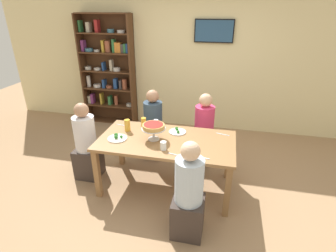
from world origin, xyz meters
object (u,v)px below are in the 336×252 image
(diner_head_west, at_px, (87,146))
(salad_plate_near_diner, at_px, (117,138))
(cutlery_fork_near, at_px, (223,134))
(television, at_px, (214,31))
(dining_table, at_px, (166,145))
(diner_far_left, at_px, (153,129))
(deep_dish_pizza_stand, at_px, (153,127))
(beer_glass_amber_short, at_px, (127,125))
(cutlery_fork_far, at_px, (202,157))
(beer_glass_amber_tall, at_px, (144,123))
(water_glass_clear_far, at_px, (156,124))
(diner_far_right, at_px, (204,134))
(bookshelf, at_px, (108,69))
(diner_near_right, at_px, (189,197))
(cutlery_knife_near, at_px, (121,125))
(salad_plate_far_diner, at_px, (177,131))
(cutlery_knife_far, at_px, (175,155))
(water_glass_clear_near, at_px, (163,146))

(diner_head_west, distance_m, salad_plate_near_diner, 0.62)
(cutlery_fork_near, bearing_deg, television, -65.16)
(dining_table, xyz_separation_m, salad_plate_near_diner, (-0.63, -0.12, 0.10))
(diner_far_left, relative_size, deep_dish_pizza_stand, 3.65)
(salad_plate_near_diner, distance_m, cutlery_fork_near, 1.42)
(beer_glass_amber_short, distance_m, cutlery_fork_far, 1.19)
(beer_glass_amber_tall, height_order, water_glass_clear_far, beer_glass_amber_tall)
(dining_table, relative_size, cutlery_fork_far, 9.86)
(cutlery_fork_near, bearing_deg, diner_far_right, -43.10)
(bookshelf, distance_m, beer_glass_amber_tall, 2.17)
(television, bearing_deg, cutlery_fork_far, -87.42)
(dining_table, relative_size, diner_far_right, 1.54)
(beer_glass_amber_tall, bearing_deg, salad_plate_near_diner, -118.49)
(diner_far_left, bearing_deg, cutlery_fork_far, 38.81)
(diner_far_right, relative_size, diner_far_left, 1.00)
(television, bearing_deg, dining_table, -100.61)
(diner_head_west, height_order, deep_dish_pizza_stand, diner_head_west)
(diner_far_right, xyz_separation_m, diner_head_west, (-1.60, -0.78, 0.00))
(dining_table, xyz_separation_m, bookshelf, (-1.70, 2.01, 0.48))
(television, distance_m, diner_far_left, 2.10)
(dining_table, distance_m, diner_near_right, 0.88)
(television, xyz_separation_m, cutlery_knife_near, (-1.14, -1.81, -1.17))
(water_glass_clear_far, relative_size, cutlery_fork_near, 0.64)
(dining_table, relative_size, television, 2.51)
(beer_glass_amber_tall, relative_size, cutlery_knife_near, 0.80)
(diner_head_west, relative_size, diner_near_right, 1.00)
(beer_glass_amber_tall, relative_size, water_glass_clear_far, 1.25)
(diner_far_right, relative_size, diner_near_right, 1.00)
(dining_table, height_order, salad_plate_near_diner, salad_plate_near_diner)
(salad_plate_far_diner, bearing_deg, salad_plate_near_diner, -153.31)
(diner_head_west, bearing_deg, salad_plate_far_diner, 10.99)
(dining_table, distance_m, beer_glass_amber_tall, 0.53)
(cutlery_fork_near, bearing_deg, water_glass_clear_far, 13.05)
(cutlery_knife_far, bearing_deg, water_glass_clear_near, 163.17)
(deep_dish_pizza_stand, bearing_deg, water_glass_clear_near, -51.44)
(dining_table, relative_size, beer_glass_amber_short, 10.62)
(diner_head_west, height_order, diner_near_right, same)
(deep_dish_pizza_stand, distance_m, beer_glass_amber_short, 0.46)
(diner_head_west, xyz_separation_m, beer_glass_amber_short, (0.59, 0.14, 0.33))
(bookshelf, bearing_deg, beer_glass_amber_tall, -52.87)
(diner_near_right, xyz_separation_m, cutlery_knife_far, (-0.23, 0.41, 0.25))
(salad_plate_far_diner, relative_size, water_glass_clear_near, 2.24)
(water_glass_clear_far, bearing_deg, cutlery_knife_near, -174.80)
(water_glass_clear_near, bearing_deg, cutlery_knife_near, 144.10)
(salad_plate_near_diner, bearing_deg, diner_far_left, 75.94)
(dining_table, relative_size, cutlery_knife_far, 9.86)
(television, xyz_separation_m, beer_glass_amber_tall, (-0.80, -1.80, -1.10))
(water_glass_clear_near, relative_size, water_glass_clear_far, 0.92)
(water_glass_clear_far, xyz_separation_m, cutlery_knife_far, (0.42, -0.69, -0.05))
(television, relative_size, cutlery_knife_far, 3.92)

